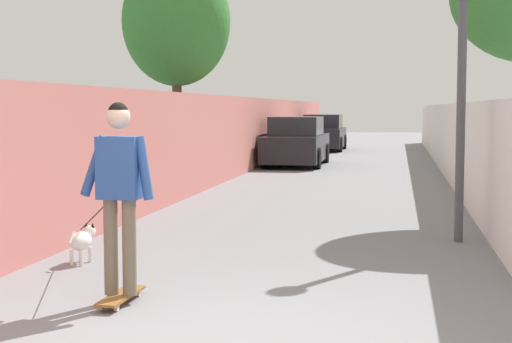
{
  "coord_description": "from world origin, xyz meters",
  "views": [
    {
      "loc": [
        -5.62,
        -1.47,
        1.81
      ],
      "look_at": [
        4.15,
        0.31,
        1.0
      ],
      "focal_mm": 54.75,
      "sensor_mm": 36.0,
      "label": 1
    }
  ],
  "objects_px": {
    "tree_left_mid": "(176,22)",
    "dog": "(82,240)",
    "skateboard": "(121,296)",
    "person_skateboarder": "(119,182)",
    "lamp_post": "(463,24)",
    "car_near": "(296,143)",
    "car_far": "(323,134)"
  },
  "relations": [
    {
      "from": "skateboard",
      "to": "car_near",
      "type": "xyz_separation_m",
      "value": [
        17.71,
        0.65,
        0.65
      ]
    },
    {
      "from": "skateboard",
      "to": "dog",
      "type": "distance_m",
      "value": 2.04
    },
    {
      "from": "person_skateboarder",
      "to": "tree_left_mid",
      "type": "bearing_deg",
      "value": 13.59
    },
    {
      "from": "car_far",
      "to": "lamp_post",
      "type": "bearing_deg",
      "value": -170.04
    },
    {
      "from": "car_far",
      "to": "car_near",
      "type": "bearing_deg",
      "value": 180.0
    },
    {
      "from": "lamp_post",
      "to": "car_near",
      "type": "height_order",
      "value": "lamp_post"
    },
    {
      "from": "dog",
      "to": "car_near",
      "type": "relative_size",
      "value": 0.46
    },
    {
      "from": "tree_left_mid",
      "to": "dog",
      "type": "relative_size",
      "value": 2.74
    },
    {
      "from": "person_skateboarder",
      "to": "dog",
      "type": "bearing_deg",
      "value": 32.7
    },
    {
      "from": "person_skateboarder",
      "to": "car_near",
      "type": "relative_size",
      "value": 0.41
    },
    {
      "from": "skateboard",
      "to": "person_skateboarder",
      "type": "distance_m",
      "value": 1.06
    },
    {
      "from": "dog",
      "to": "car_far",
      "type": "height_order",
      "value": "car_far"
    },
    {
      "from": "skateboard",
      "to": "person_skateboarder",
      "type": "relative_size",
      "value": 0.45
    },
    {
      "from": "dog",
      "to": "car_near",
      "type": "xyz_separation_m",
      "value": [
        16.01,
        -0.44,
        0.44
      ]
    },
    {
      "from": "tree_left_mid",
      "to": "car_near",
      "type": "bearing_deg",
      "value": -20.67
    },
    {
      "from": "lamp_post",
      "to": "tree_left_mid",
      "type": "bearing_deg",
      "value": 38.37
    },
    {
      "from": "skateboard",
      "to": "dog",
      "type": "relative_size",
      "value": 0.4
    },
    {
      "from": "skateboard",
      "to": "car_far",
      "type": "height_order",
      "value": "car_far"
    },
    {
      "from": "dog",
      "to": "lamp_post",
      "type": "bearing_deg",
      "value": -62.4
    },
    {
      "from": "skateboard",
      "to": "car_far",
      "type": "relative_size",
      "value": 0.2
    },
    {
      "from": "tree_left_mid",
      "to": "car_near",
      "type": "height_order",
      "value": "tree_left_mid"
    },
    {
      "from": "tree_left_mid",
      "to": "lamp_post",
      "type": "bearing_deg",
      "value": -141.63
    },
    {
      "from": "dog",
      "to": "tree_left_mid",
      "type": "bearing_deg",
      "value": 9.9
    },
    {
      "from": "person_skateboarder",
      "to": "car_near",
      "type": "bearing_deg",
      "value": 2.11
    },
    {
      "from": "person_skateboarder",
      "to": "car_far",
      "type": "height_order",
      "value": "person_skateboarder"
    },
    {
      "from": "lamp_post",
      "to": "person_skateboarder",
      "type": "relative_size",
      "value": 2.39
    },
    {
      "from": "tree_left_mid",
      "to": "car_far",
      "type": "relative_size",
      "value": 1.35
    },
    {
      "from": "lamp_post",
      "to": "skateboard",
      "type": "bearing_deg",
      "value": 140.33
    },
    {
      "from": "car_near",
      "to": "skateboard",
      "type": "bearing_deg",
      "value": -177.89
    },
    {
      "from": "dog",
      "to": "car_far",
      "type": "distance_m",
      "value": 25.03
    },
    {
      "from": "lamp_post",
      "to": "skateboard",
      "type": "relative_size",
      "value": 5.29
    },
    {
      "from": "dog",
      "to": "car_near",
      "type": "bearing_deg",
      "value": -1.58
    }
  ]
}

